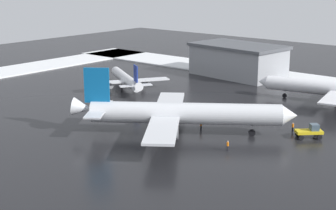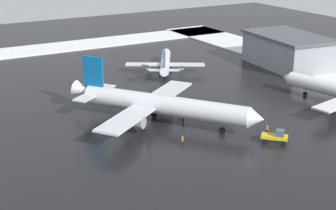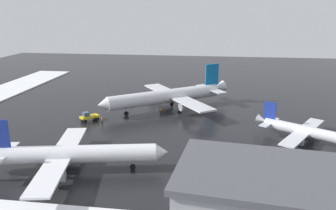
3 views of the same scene
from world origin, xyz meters
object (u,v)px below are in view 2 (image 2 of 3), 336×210
(ground_crew_mid_apron, at_px, (182,140))
(traffic_cone_near_nose, at_px, (138,123))
(airplane_parked_starboard, at_px, (165,62))
(traffic_cone_mid_line, at_px, (133,119))
(ground_crew_near_tug, at_px, (183,117))
(cargo_hangar, at_px, (288,51))
(ground_crew_by_nose_gear, at_px, (267,129))
(pushback_tug, at_px, (276,136))
(airplane_foreground_jet, at_px, (160,104))

(ground_crew_mid_apron, bearing_deg, traffic_cone_near_nose, 20.83)
(airplane_parked_starboard, height_order, traffic_cone_mid_line, airplane_parked_starboard)
(ground_crew_near_tug, distance_m, cargo_hangar, 52.21)
(ground_crew_mid_apron, distance_m, traffic_cone_mid_line, 15.37)
(ground_crew_mid_apron, distance_m, traffic_cone_near_nose, 13.31)
(airplane_parked_starboard, height_order, ground_crew_by_nose_gear, airplane_parked_starboard)
(pushback_tug, bearing_deg, traffic_cone_near_nose, 175.47)
(traffic_cone_near_nose, bearing_deg, pushback_tug, -140.56)
(ground_crew_near_tug, height_order, traffic_cone_near_nose, ground_crew_near_tug)
(ground_crew_mid_apron, height_order, traffic_cone_near_nose, ground_crew_mid_apron)
(ground_crew_by_nose_gear, relative_size, cargo_hangar, 0.06)
(airplane_foreground_jet, relative_size, traffic_cone_mid_line, 62.54)
(airplane_foreground_jet, xyz_separation_m, ground_crew_by_nose_gear, (-14.70, -14.38, -2.95))
(ground_crew_mid_apron, xyz_separation_m, traffic_cone_near_nose, (13.14, 2.01, -0.70))
(airplane_parked_starboard, xyz_separation_m, pushback_tug, (-51.82, 7.26, -1.18))
(cargo_hangar, bearing_deg, ground_crew_mid_apron, 127.25)
(cargo_hangar, bearing_deg, traffic_cone_mid_line, 113.20)
(airplane_foreground_jet, height_order, ground_crew_mid_apron, airplane_foreground_jet)
(airplane_foreground_jet, height_order, cargo_hangar, airplane_foreground_jet)
(pushback_tug, height_order, ground_crew_mid_apron, pushback_tug)
(airplane_foreground_jet, bearing_deg, pushback_tug, -0.78)
(airplane_parked_starboard, height_order, ground_crew_near_tug, airplane_parked_starboard)
(pushback_tug, xyz_separation_m, ground_crew_near_tug, (17.30, 8.52, -0.31))
(traffic_cone_mid_line, bearing_deg, ground_crew_mid_apron, -172.65)
(traffic_cone_near_nose, bearing_deg, ground_crew_by_nose_gear, -132.14)
(ground_crew_by_nose_gear, bearing_deg, pushback_tug, 83.03)
(ground_crew_near_tug, height_order, ground_crew_by_nose_gear, same)
(pushback_tug, distance_m, traffic_cone_mid_line, 28.14)
(traffic_cone_mid_line, bearing_deg, traffic_cone_near_nose, 178.71)
(ground_crew_near_tug, bearing_deg, pushback_tug, -86.11)
(cargo_hangar, distance_m, traffic_cone_near_nose, 58.78)
(ground_crew_near_tug, bearing_deg, traffic_cone_mid_line, 125.22)
(ground_crew_near_tug, distance_m, ground_crew_by_nose_gear, 16.60)
(pushback_tug, bearing_deg, ground_crew_by_nose_gear, 116.92)
(ground_crew_near_tug, xyz_separation_m, cargo_hangar, (22.08, -47.18, 3.47))
(airplane_foreground_jet, bearing_deg, ground_crew_by_nose_gear, 8.76)
(cargo_hangar, relative_size, traffic_cone_near_nose, 48.18)
(airplane_foreground_jet, height_order, ground_crew_by_nose_gear, airplane_foreground_jet)
(ground_crew_by_nose_gear, distance_m, traffic_cone_mid_line, 25.99)
(airplane_foreground_jet, distance_m, ground_crew_by_nose_gear, 20.78)
(airplane_foreground_jet, bearing_deg, ground_crew_near_tug, 37.15)
(cargo_hangar, distance_m, traffic_cone_mid_line, 58.10)
(cargo_hangar, bearing_deg, ground_crew_near_tug, 121.40)
(airplane_foreground_jet, distance_m, traffic_cone_mid_line, 6.53)
(traffic_cone_near_nose, distance_m, traffic_cone_mid_line, 2.09)
(ground_crew_mid_apron, bearing_deg, cargo_hangar, -46.94)
(ground_crew_by_nose_gear, bearing_deg, traffic_cone_near_nose, -30.01)
(traffic_cone_mid_line, bearing_deg, ground_crew_by_nose_gear, -135.62)
(ground_crew_mid_apron, height_order, ground_crew_near_tug, same)
(airplane_foreground_jet, bearing_deg, airplane_parked_starboard, 112.95)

